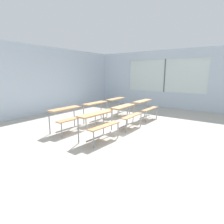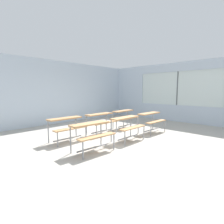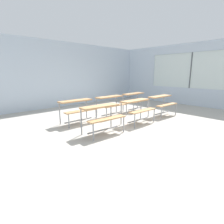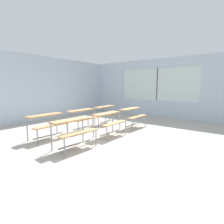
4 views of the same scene
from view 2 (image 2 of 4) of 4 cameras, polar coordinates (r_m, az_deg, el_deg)
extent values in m
cube|color=#ADA89E|center=(5.29, 2.72, -10.83)|extent=(10.00, 9.00, 0.05)
cube|color=silver|center=(8.68, -20.37, 5.98)|extent=(10.00, 0.12, 3.00)
cube|color=silver|center=(9.47, 23.03, -0.62)|extent=(0.12, 9.00, 0.85)
cube|color=silver|center=(9.47, 23.73, 13.62)|extent=(0.12, 9.00, 0.45)
cube|color=silver|center=(11.15, 5.93, 7.55)|extent=(0.12, 1.90, 1.70)
cube|color=silver|center=(9.59, 20.59, 7.23)|extent=(0.02, 4.20, 1.70)
cube|color=#4C5156|center=(9.59, 20.59, 7.23)|extent=(0.06, 0.05, 1.70)
cube|color=tan|center=(4.67, -7.31, -3.84)|extent=(1.11, 0.38, 0.04)
cube|color=tan|center=(4.49, -4.82, -7.94)|extent=(1.11, 0.28, 0.03)
cylinder|color=gray|center=(4.61, -13.37, -8.74)|extent=(0.04, 0.04, 0.72)
cylinder|color=gray|center=(5.16, -3.64, -6.85)|extent=(0.04, 0.04, 0.72)
cylinder|color=gray|center=(4.20, -9.47, -12.21)|extent=(0.04, 0.04, 0.44)
cylinder|color=gray|center=(4.80, 0.63, -9.64)|extent=(0.04, 0.04, 0.44)
cube|color=gray|center=(4.72, -6.17, -11.50)|extent=(1.00, 0.08, 0.03)
cube|color=tan|center=(5.67, 4.24, -1.87)|extent=(1.10, 0.33, 0.04)
cube|color=tan|center=(5.53, 6.80, -5.08)|extent=(1.10, 0.23, 0.03)
cylinder|color=gray|center=(5.46, -0.27, -6.04)|extent=(0.04, 0.04, 0.72)
cylinder|color=gray|center=(6.21, 6.13, -4.49)|extent=(0.04, 0.04, 0.72)
cylinder|color=gray|center=(5.15, 4.21, -8.50)|extent=(0.04, 0.04, 0.44)
cylinder|color=gray|center=(5.93, 10.37, -6.50)|extent=(0.04, 0.04, 0.44)
cube|color=gray|center=(5.72, 5.28, -8.17)|extent=(1.00, 0.04, 0.03)
cube|color=tan|center=(6.89, 12.05, -0.42)|extent=(1.11, 0.34, 0.04)
cube|color=tan|center=(6.76, 14.26, -3.02)|extent=(1.10, 0.24, 0.03)
cylinder|color=gray|center=(6.61, 8.57, -3.81)|extent=(0.04, 0.04, 0.72)
cylinder|color=gray|center=(7.43, 13.18, -2.72)|extent=(0.04, 0.04, 0.72)
cylinder|color=gray|center=(6.34, 12.57, -5.67)|extent=(0.04, 0.04, 0.44)
cylinder|color=gray|center=(7.19, 16.88, -4.30)|extent=(0.04, 0.04, 0.44)
cube|color=gray|center=(6.92, 12.89, -5.63)|extent=(1.00, 0.05, 0.03)
cube|color=tan|center=(5.71, -15.13, -2.03)|extent=(1.10, 0.32, 0.04)
cube|color=tan|center=(5.50, -13.30, -5.30)|extent=(1.10, 0.22, 0.03)
cylinder|color=gray|center=(5.67, -20.09, -6.00)|extent=(0.04, 0.04, 0.72)
cylinder|color=gray|center=(6.16, -11.70, -4.69)|extent=(0.04, 0.04, 0.72)
cylinder|color=gray|center=(5.23, -17.34, -8.56)|extent=(0.04, 0.04, 0.44)
cylinder|color=gray|center=(5.76, -8.53, -6.88)|extent=(0.04, 0.04, 0.44)
cube|color=gray|center=(5.73, -14.19, -8.33)|extent=(1.00, 0.03, 0.03)
cube|color=tan|center=(6.51, -4.19, -0.71)|extent=(1.10, 0.32, 0.04)
cube|color=tan|center=(6.33, -2.23, -3.50)|extent=(1.10, 0.22, 0.03)
cylinder|color=gray|center=(6.36, -8.37, -4.24)|extent=(0.04, 0.04, 0.72)
cylinder|color=gray|center=(7.01, -1.89, -3.12)|extent=(0.04, 0.04, 0.72)
cylinder|color=gray|center=(5.98, -5.09, -6.30)|extent=(0.04, 0.04, 0.44)
cylinder|color=gray|center=(6.66, 1.43, -4.89)|extent=(0.04, 0.04, 0.44)
cube|color=gray|center=(6.52, -3.32, -6.23)|extent=(1.00, 0.03, 0.03)
cube|color=tan|center=(7.55, 3.65, 0.37)|extent=(1.11, 0.36, 0.04)
cube|color=tan|center=(7.40, 5.59, -1.98)|extent=(1.11, 0.26, 0.03)
cylinder|color=gray|center=(7.31, 0.35, -2.70)|extent=(0.04, 0.04, 0.72)
cylinder|color=gray|center=(8.08, 5.03, -1.78)|extent=(0.04, 0.04, 0.72)
cylinder|color=gray|center=(6.99, 3.76, -4.33)|extent=(0.04, 0.04, 0.44)
cylinder|color=gray|center=(7.79, 8.27, -3.20)|extent=(0.04, 0.04, 0.44)
cube|color=gray|center=(7.56, 4.45, -4.39)|extent=(1.00, 0.07, 0.03)
camera|label=1|loc=(0.92, -111.78, 9.54)|focal=29.21mm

